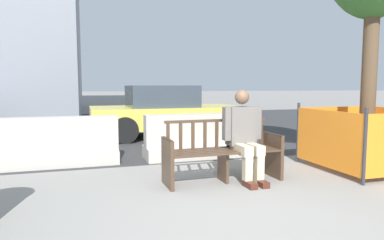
{
  "coord_description": "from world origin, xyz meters",
  "views": [
    {
      "loc": [
        -1.59,
        -3.1,
        1.36
      ],
      "look_at": [
        0.27,
        2.88,
        0.75
      ],
      "focal_mm": 32.0,
      "sensor_mm": 36.0,
      "label": 1
    }
  ],
  "objects_px": {
    "jersey_barrier_centre": "(196,140)",
    "construction_fence": "(366,137)",
    "street_bench": "(222,154)",
    "car_taxi_near": "(165,112)",
    "seated_person": "(244,133)",
    "jersey_barrier_left": "(59,146)"
  },
  "relations": [
    {
      "from": "street_bench",
      "to": "car_taxi_near",
      "type": "bearing_deg",
      "value": 87.22
    },
    {
      "from": "street_bench",
      "to": "construction_fence",
      "type": "height_order",
      "value": "construction_fence"
    },
    {
      "from": "car_taxi_near",
      "to": "construction_fence",
      "type": "bearing_deg",
      "value": -63.44
    },
    {
      "from": "jersey_barrier_centre",
      "to": "car_taxi_near",
      "type": "height_order",
      "value": "car_taxi_near"
    },
    {
      "from": "seated_person",
      "to": "car_taxi_near",
      "type": "bearing_deg",
      "value": 91.07
    },
    {
      "from": "seated_person",
      "to": "jersey_barrier_centre",
      "type": "xyz_separation_m",
      "value": [
        -0.15,
        1.76,
        -0.35
      ]
    },
    {
      "from": "car_taxi_near",
      "to": "seated_person",
      "type": "bearing_deg",
      "value": -88.93
    },
    {
      "from": "street_bench",
      "to": "jersey_barrier_left",
      "type": "bearing_deg",
      "value": 142.42
    },
    {
      "from": "street_bench",
      "to": "jersey_barrier_left",
      "type": "xyz_separation_m",
      "value": [
        -2.32,
        1.79,
        -0.06
      ]
    },
    {
      "from": "jersey_barrier_centre",
      "to": "jersey_barrier_left",
      "type": "height_order",
      "value": "same"
    },
    {
      "from": "street_bench",
      "to": "car_taxi_near",
      "type": "xyz_separation_m",
      "value": [
        0.23,
        4.65,
        0.28
      ]
    },
    {
      "from": "street_bench",
      "to": "jersey_barrier_centre",
      "type": "distance_m",
      "value": 1.72
    },
    {
      "from": "street_bench",
      "to": "jersey_barrier_left",
      "type": "distance_m",
      "value": 2.93
    },
    {
      "from": "street_bench",
      "to": "seated_person",
      "type": "xyz_separation_m",
      "value": [
        0.31,
        -0.05,
        0.29
      ]
    },
    {
      "from": "jersey_barrier_centre",
      "to": "car_taxi_near",
      "type": "distance_m",
      "value": 2.96
    },
    {
      "from": "street_bench",
      "to": "car_taxi_near",
      "type": "relative_size",
      "value": 0.42
    },
    {
      "from": "jersey_barrier_centre",
      "to": "street_bench",
      "type": "bearing_deg",
      "value": -95.47
    },
    {
      "from": "construction_fence",
      "to": "car_taxi_near",
      "type": "height_order",
      "value": "car_taxi_near"
    },
    {
      "from": "construction_fence",
      "to": "seated_person",
      "type": "bearing_deg",
      "value": -178.99
    },
    {
      "from": "seated_person",
      "to": "construction_fence",
      "type": "height_order",
      "value": "seated_person"
    },
    {
      "from": "jersey_barrier_centre",
      "to": "construction_fence",
      "type": "bearing_deg",
      "value": -35.74
    },
    {
      "from": "seated_person",
      "to": "jersey_barrier_centre",
      "type": "bearing_deg",
      "value": 94.86
    }
  ]
}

